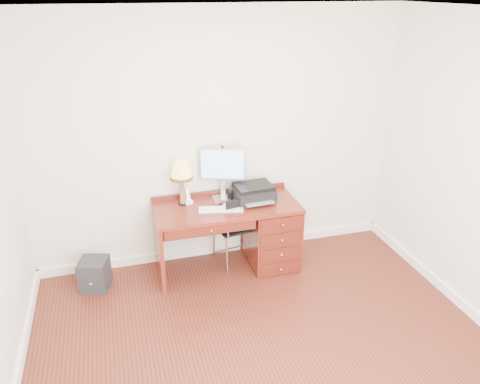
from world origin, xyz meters
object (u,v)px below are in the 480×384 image
object	(u,v)px
leg_lamp	(181,173)
printer	(254,193)
monitor	(222,167)
phone	(188,199)
desk	(256,230)
chair	(236,223)
equipment_box	(95,274)

from	to	relation	value
leg_lamp	printer	bearing A→B (deg)	-8.49
monitor	phone	size ratio (longest dim) A/B	3.28
monitor	leg_lamp	world-z (taller)	monitor
desk	phone	xyz separation A→B (m)	(-0.70, 0.16, 0.39)
desk	chair	xyz separation A→B (m)	(-0.22, 0.03, 0.10)
equipment_box	desk	bearing A→B (deg)	16.14
desk	phone	size ratio (longest dim) A/B	8.77
chair	equipment_box	distance (m)	1.54
phone	equipment_box	world-z (taller)	phone
equipment_box	monitor	bearing A→B (deg)	24.79
monitor	phone	world-z (taller)	monitor
desk	monitor	bearing A→B (deg)	145.95
desk	chair	distance (m)	0.24
printer	chair	distance (m)	0.38
desk	chair	world-z (taller)	chair
printer	monitor	bearing A→B (deg)	147.35
leg_lamp	chair	bearing A→B (deg)	-13.33
desk	monitor	world-z (taller)	monitor
leg_lamp	equipment_box	bearing A→B (deg)	-170.68
desk	equipment_box	distance (m)	1.74
monitor	chair	bearing A→B (deg)	-43.69
phone	chair	xyz separation A→B (m)	(0.48, -0.13, -0.28)
leg_lamp	equipment_box	size ratio (longest dim) A/B	1.50
printer	chair	bearing A→B (deg)	-178.94
equipment_box	phone	bearing A→B (deg)	25.09
printer	leg_lamp	distance (m)	0.79
printer	equipment_box	world-z (taller)	printer
monitor	desk	bearing A→B (deg)	-16.02
monitor	leg_lamp	bearing A→B (deg)	-154.74
leg_lamp	desk	bearing A→B (deg)	-11.81
equipment_box	chair	bearing A→B (deg)	17.31
monitor	chair	xyz separation A→B (m)	(0.10, -0.18, -0.59)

